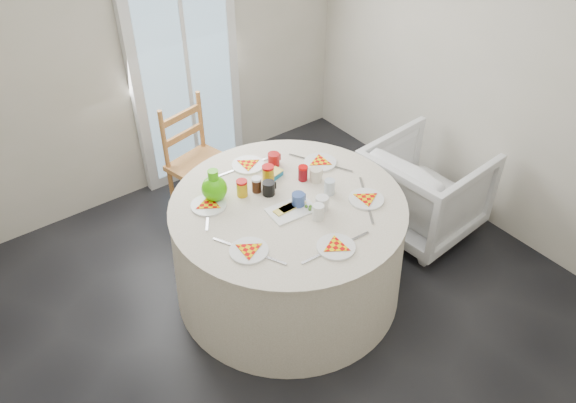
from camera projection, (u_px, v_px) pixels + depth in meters
floor at (286, 315)px, 3.96m from camera, size 4.00×4.00×0.00m
wall_back at (133, 49)px, 4.42m from camera, size 4.00×0.02×2.60m
wall_right at (504, 71)px, 4.11m from camera, size 0.02×4.00×2.60m
glass_door at (185, 68)px, 4.73m from camera, size 1.00×0.08×2.10m
table at (288, 249)px, 3.96m from camera, size 1.63×1.63×0.83m
wooden_chair at (203, 168)px, 4.58m from camera, size 0.55×0.54×1.03m
armchair at (425, 189)px, 4.49m from camera, size 0.83×0.87×0.84m
place_settings at (288, 205)px, 3.71m from camera, size 1.36×1.36×0.02m
jar_cluster at (272, 184)px, 3.82m from camera, size 0.55×0.42×0.15m
butter_tub at (275, 177)px, 3.94m from camera, size 0.13×0.10×0.04m
green_pitcher at (214, 189)px, 3.69m from camera, size 0.22×0.22×0.22m
cheese_platter at (292, 212)px, 3.65m from camera, size 0.32×0.22×0.04m
mugs_glasses at (301, 190)px, 3.78m from camera, size 0.80×0.80×0.12m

